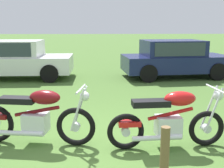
{
  "coord_description": "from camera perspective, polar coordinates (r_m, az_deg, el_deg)",
  "views": [
    {
      "loc": [
        0.09,
        -4.24,
        1.99
      ],
      "look_at": [
        0.36,
        2.04,
        0.64
      ],
      "focal_mm": 44.27,
      "sensor_mm": 36.0,
      "label": 1
    }
  ],
  "objects": [
    {
      "name": "motorcycle_maroon",
      "position": [
        4.84,
        -15.48,
        -6.54
      ],
      "size": [
        2.07,
        0.66,
        1.02
      ],
      "rotation": [
        0.0,
        0.0,
        -0.15
      ],
      "color": "black",
      "rests_on": "ground"
    },
    {
      "name": "ground_plane",
      "position": [
        4.69,
        -3.45,
        -13.06
      ],
      "size": [
        120.0,
        120.0,
        0.0
      ],
      "primitive_type": "plane",
      "color": "#476B2D"
    },
    {
      "name": "motorcycle_red",
      "position": [
        4.62,
        11.63,
        -7.22
      ],
      "size": [
        1.97,
        0.64,
        1.02
      ],
      "rotation": [
        0.0,
        0.0,
        0.06
      ],
      "color": "black",
      "rests_on": "ground"
    },
    {
      "name": "car_navy",
      "position": [
        10.93,
        12.67,
        5.51
      ],
      "size": [
        4.16,
        2.2,
        1.43
      ],
      "rotation": [
        0.0,
        0.0,
        0.1
      ],
      "color": "#161E4C",
      "rests_on": "ground"
    },
    {
      "name": "fence_post_wooden",
      "position": [
        3.21,
        10.71,
        -16.49
      ],
      "size": [
        0.1,
        0.1,
        0.93
      ],
      "primitive_type": "cylinder",
      "color": "brown",
      "rests_on": "ground"
    },
    {
      "name": "car_white",
      "position": [
        11.07,
        -20.01,
        5.17
      ],
      "size": [
        4.34,
        1.95,
        1.43
      ],
      "rotation": [
        0.0,
        0.0,
        0.01
      ],
      "color": "silver",
      "rests_on": "ground"
    }
  ]
}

